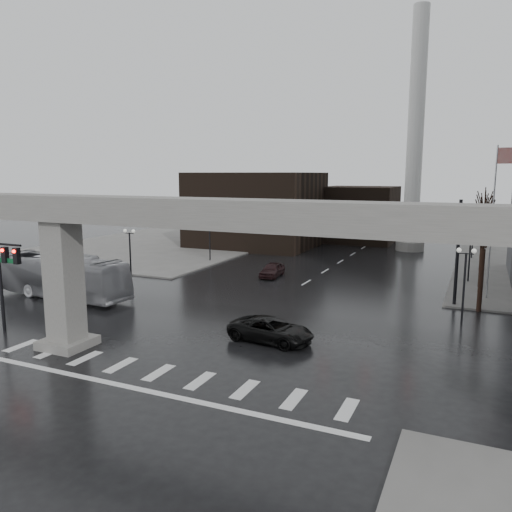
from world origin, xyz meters
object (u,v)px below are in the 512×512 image
Objects in this scene: pickup_truck at (271,330)px; far_car at (272,270)px; signal_mast_arm at (406,227)px; city_bus at (62,276)px.

far_car is at bearing 28.75° from pickup_truck.
signal_mast_arm is 0.97× the size of city_bus.
signal_mast_arm is at bearing -63.11° from city_bus.
city_bus is (-19.35, 2.94, 1.02)m from pickup_truck.
city_bus is 3.09× the size of far_car.
signal_mast_arm is 27.34m from city_bus.
far_car is at bearing 161.54° from signal_mast_arm.
pickup_truck is 0.41× the size of city_bus.
pickup_truck is 19.60m from city_bus.
signal_mast_arm reaches higher than far_car.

